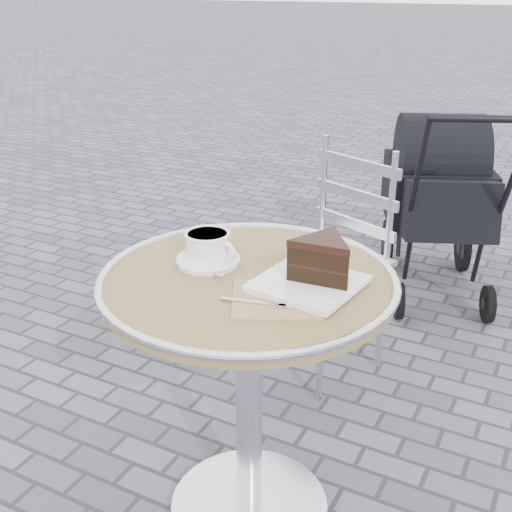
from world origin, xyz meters
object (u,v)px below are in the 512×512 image
at_px(cafe_table, 248,337).
at_px(cappuccino_set, 208,250).
at_px(baby_stroller, 439,204).
at_px(cake_plate_set, 319,265).
at_px(bistro_chair, 340,233).

relative_size(cafe_table, cappuccino_set, 4.52).
bearing_deg(cafe_table, baby_stroller, 86.65).
bearing_deg(baby_stroller, cafe_table, -116.18).
xyz_separation_m(cappuccino_set, baby_stroller, (0.23, 1.65, -0.34)).
relative_size(cafe_table, baby_stroller, 0.75).
bearing_deg(cake_plate_set, cappuccino_set, -172.18).
xyz_separation_m(bistro_chair, baby_stroller, (0.18, 0.81, -0.10)).
height_order(bistro_chair, baby_stroller, baby_stroller).
xyz_separation_m(cake_plate_set, baby_stroller, (-0.07, 1.65, -0.36)).
distance_m(cafe_table, bistro_chair, 0.87).
distance_m(bistro_chair, baby_stroller, 0.84).
bearing_deg(cafe_table, cake_plate_set, 11.30).
distance_m(cappuccino_set, cake_plate_set, 0.29).
bearing_deg(cake_plate_set, baby_stroller, 99.15).
relative_size(cappuccino_set, baby_stroller, 0.17).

